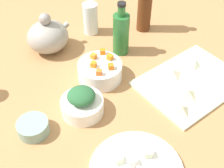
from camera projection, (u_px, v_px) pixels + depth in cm
name	position (u px, v px, depth cm)	size (l,w,h in cm)	color
tabletop	(112.00, 98.00, 101.73)	(190.00, 190.00, 3.00)	#AC794B
cutting_board	(191.00, 82.00, 104.29)	(34.57, 25.55, 1.00)	silver
bowl_greens	(82.00, 106.00, 93.69)	(13.25, 13.25, 5.07)	white
bowl_carrots	(100.00, 71.00, 104.50)	(15.27, 15.27, 6.23)	white
bowl_small_side	(33.00, 127.00, 88.42)	(9.31, 9.31, 4.05)	#80A094
teapot	(48.00, 36.00, 114.17)	(17.29, 14.82, 15.84)	#9E968F
bottle_0	(145.00, 4.00, 120.46)	(5.70, 5.70, 27.75)	#562A13
bottle_1	(121.00, 33.00, 111.55)	(6.13, 6.13, 20.87)	#27672E
drinking_glass_1	(91.00, 19.00, 122.47)	(6.05, 6.05, 12.88)	white
carrot_cube_0	(93.00, 56.00, 104.06)	(1.80, 1.80, 1.80)	orange
carrot_cube_1	(111.00, 67.00, 100.13)	(1.80, 1.80, 1.80)	orange
carrot_cube_2	(93.00, 64.00, 100.88)	(1.80, 1.80, 1.80)	orange
carrot_cube_3	(99.00, 72.00, 98.07)	(1.80, 1.80, 1.80)	orange
carrot_cube_4	(103.00, 52.00, 105.82)	(1.80, 1.80, 1.80)	orange
carrot_cube_5	(110.00, 57.00, 103.65)	(1.80, 1.80, 1.80)	orange
chopped_greens_mound	(81.00, 96.00, 90.45)	(8.58, 8.20, 4.25)	#295F36
tofu_cube_1	(148.00, 153.00, 81.75)	(2.20, 2.20, 2.20)	white
tofu_cube_2	(132.00, 162.00, 79.89)	(2.20, 2.20, 2.20)	white
tofu_cube_5	(118.00, 159.00, 80.46)	(2.20, 2.20, 2.20)	white
dumpling_0	(195.00, 63.00, 108.65)	(4.23, 3.67, 3.12)	beige
dumpling_1	(172.00, 73.00, 105.07)	(5.71, 5.45, 2.71)	beige
dumpling_2	(188.00, 94.00, 97.43)	(5.80, 5.28, 3.12)	beige
dumpling_3	(181.00, 109.00, 92.87)	(5.04, 4.74, 3.02)	beige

